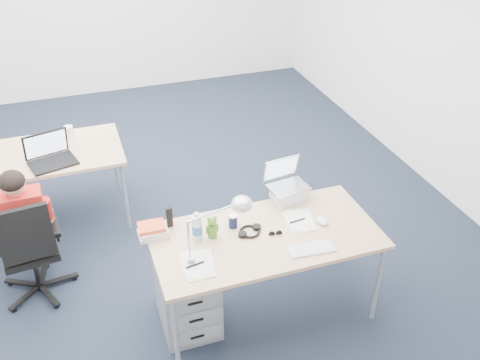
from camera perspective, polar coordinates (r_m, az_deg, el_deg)
The scene contains 22 objects.
floor at distance 5.01m, azimuth -9.93°, elevation -5.86°, with size 7.00×7.00×0.00m, color black.
room at distance 4.18m, azimuth -12.16°, elevation 12.88°, with size 6.02×7.02×2.80m.
desk_near at distance 3.80m, azimuth 2.73°, elevation -6.40°, with size 1.60×0.80×0.73m.
desk_far at distance 5.07m, azimuth -21.51°, elevation 1.99°, with size 1.60×0.80×0.73m.
office_chair at distance 4.51m, azimuth -21.04°, elevation -8.63°, with size 0.64×0.64×0.92m.
seated_person at distance 4.46m, azimuth -21.89°, elevation -4.49°, with size 0.35×0.61×1.11m.
drawer_pedestal_near at distance 3.99m, azimuth -5.67°, elevation -12.15°, with size 0.40×0.50×0.55m, color #939498.
silver_laptop at distance 4.05m, azimuth 5.21°, elevation -0.28°, with size 0.29×0.23×0.31m, color silver, non-canonical shape.
wireless_keyboard at distance 3.67m, azimuth 7.60°, elevation -7.26°, with size 0.32×0.13×0.02m, color white.
computer_mouse at distance 3.91m, azimuth 8.75°, elevation -4.33°, with size 0.07×0.11×0.04m, color white.
headphones at distance 3.78m, azimuth 1.04°, elevation -5.44°, with size 0.19×0.15×0.03m, color black, non-canonical shape.
can_koozie at distance 3.81m, azimuth -0.76°, elevation -4.41°, with size 0.06×0.06×0.10m, color #151B44.
water_bottle at distance 3.67m, azimuth -4.62°, elevation -4.96°, with size 0.07×0.07×0.23m, color silver.
bear_figurine at distance 3.71m, azimuth -2.98°, elevation -5.00°, with size 0.09×0.07×0.17m, color #326C1C, non-canonical shape.
book_stack at distance 3.78m, azimuth -9.31°, elevation -5.34°, with size 0.20×0.15×0.09m, color silver.
cordless_phone at distance 3.83m, azimuth -7.54°, elevation -3.95°, with size 0.04×0.03×0.16m, color black.
papers_left at distance 3.53m, azimuth -4.51°, elevation -9.06°, with size 0.19×0.28×0.01m, color #FFFB93.
papers_right at distance 3.91m, azimuth 6.37°, elevation -4.38°, with size 0.18×0.26×0.01m, color #FFFB93.
sunglasses at distance 3.77m, azimuth 3.80°, elevation -5.72°, with size 0.10×0.05×0.02m, color black, non-canonical shape.
desk_lamp at distance 3.44m, azimuth -3.28°, elevation -5.38°, with size 0.40×0.15×0.46m, color silver, non-canonical shape.
dark_laptop at distance 4.77m, azimuth -19.58°, elevation 3.03°, with size 0.38×0.37×0.27m, color black, non-canonical shape.
far_cup at distance 5.21m, azimuth -17.77°, elevation 4.92°, with size 0.08×0.08×0.11m, color white.
Camera 1 is at (-0.44, -3.93, 3.08)m, focal length 40.00 mm.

